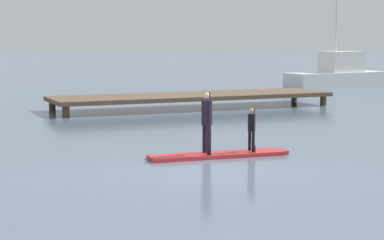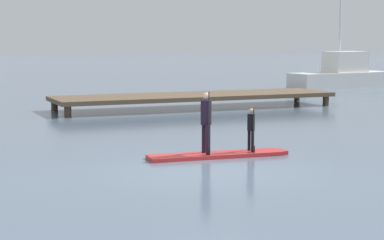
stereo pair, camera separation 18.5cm
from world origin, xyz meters
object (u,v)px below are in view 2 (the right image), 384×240
(paddleboard_near, at_px, (218,155))
(paddler_child_solo, at_px, (251,127))
(paddler_adult, at_px, (206,119))
(fishing_boat_green_midground, at_px, (341,74))

(paddleboard_near, height_order, paddler_child_solo, paddler_child_solo)
(paddler_adult, bearing_deg, paddler_child_solo, -4.69)
(paddleboard_near, xyz_separation_m, fishing_boat_green_midground, (17.67, 20.08, 0.75))
(fishing_boat_green_midground, bearing_deg, paddleboard_near, -131.35)
(paddleboard_near, height_order, paddler_adult, paddler_adult)
(paddleboard_near, relative_size, fishing_boat_green_midground, 0.54)
(paddler_child_solo, distance_m, fishing_boat_green_midground, 26.22)
(paddler_child_solo, xyz_separation_m, fishing_boat_green_midground, (16.76, 20.16, 0.06))
(paddleboard_near, distance_m, paddler_adult, 1.02)
(paddler_adult, relative_size, paddler_child_solo, 1.42)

